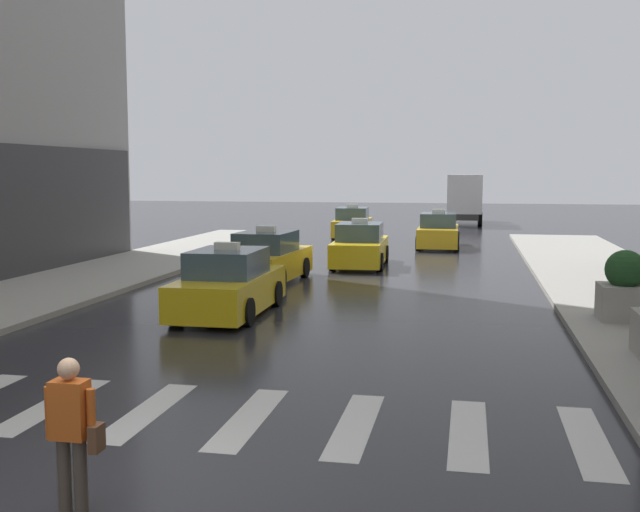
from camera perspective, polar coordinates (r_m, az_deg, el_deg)
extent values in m
plane|color=#26262B|center=(8.74, -16.43, -17.50)|extent=(160.00, 160.00, 0.00)
cube|color=silver|center=(12.27, -19.60, -10.56)|extent=(0.50, 2.80, 0.01)
cube|color=silver|center=(11.58, -12.89, -11.36)|extent=(0.50, 2.80, 0.01)
cube|color=silver|center=(11.06, -5.41, -12.08)|extent=(0.50, 2.80, 0.01)
cube|color=silver|center=(10.75, 2.70, -12.62)|extent=(0.50, 2.80, 0.01)
cube|color=silver|center=(10.64, 11.16, -12.93)|extent=(0.50, 2.80, 0.01)
cube|color=silver|center=(10.76, 19.62, -12.96)|extent=(0.50, 2.80, 0.01)
cube|color=yellow|center=(18.75, -6.90, -2.71)|extent=(1.84, 4.51, 0.84)
cube|color=#384C5B|center=(18.55, -7.03, -0.50)|extent=(1.62, 2.11, 0.64)
cube|color=silver|center=(18.51, -7.04, 0.77)|extent=(0.60, 0.24, 0.18)
cylinder|color=black|center=(20.31, -8.04, -2.68)|extent=(0.23, 0.66, 0.66)
cylinder|color=black|center=(19.83, -3.35, -2.85)|extent=(0.23, 0.66, 0.66)
cylinder|color=black|center=(17.81, -10.84, -4.00)|extent=(0.23, 0.66, 0.66)
cylinder|color=black|center=(17.27, -5.54, -4.25)|extent=(0.23, 0.66, 0.66)
cube|color=#F2EAB2|center=(21.07, -6.67, -1.59)|extent=(0.20, 0.04, 0.14)
cube|color=#F2EAB2|center=(20.73, -3.34, -1.68)|extent=(0.20, 0.04, 0.14)
cube|color=gold|center=(24.18, -4.01, -0.64)|extent=(2.06, 4.60, 0.84)
cube|color=#384C5B|center=(24.00, -4.10, 1.09)|extent=(1.72, 2.19, 0.64)
cube|color=silver|center=(23.97, -4.11, 2.06)|extent=(0.61, 0.27, 0.18)
cylinder|color=black|center=(25.75, -4.86, -0.74)|extent=(0.26, 0.67, 0.66)
cylinder|color=black|center=(25.24, -1.19, -0.86)|extent=(0.26, 0.67, 0.66)
cylinder|color=black|center=(23.24, -7.06, -1.53)|extent=(0.26, 0.67, 0.66)
cylinder|color=black|center=(22.67, -3.03, -1.69)|extent=(0.26, 0.67, 0.66)
cube|color=#F2EAB2|center=(26.51, -3.75, 0.07)|extent=(0.20, 0.05, 0.14)
cube|color=#F2EAB2|center=(26.14, -1.12, -0.01)|extent=(0.20, 0.05, 0.14)
cube|color=yellow|center=(28.23, 3.04, 0.37)|extent=(1.97, 4.57, 0.84)
cube|color=#384C5B|center=(28.06, 3.03, 1.85)|extent=(1.68, 2.16, 0.64)
cube|color=silver|center=(28.03, 3.04, 2.69)|extent=(0.61, 0.26, 0.18)
cylinder|color=black|center=(29.68, 1.67, 0.22)|extent=(0.24, 0.67, 0.66)
cylinder|color=black|center=(29.52, 4.97, 0.17)|extent=(0.24, 0.67, 0.66)
cylinder|color=black|center=(27.03, 0.94, -0.38)|extent=(0.24, 0.67, 0.66)
cylinder|color=black|center=(26.84, 4.56, -0.44)|extent=(0.24, 0.67, 0.66)
cube|color=#F2EAB2|center=(30.54, 2.31, 0.91)|extent=(0.20, 0.05, 0.14)
cube|color=#F2EAB2|center=(30.42, 4.67, 0.87)|extent=(0.20, 0.05, 0.14)
cube|color=gold|center=(35.46, 8.94, 1.52)|extent=(1.85, 4.52, 0.84)
cube|color=#384C5B|center=(35.30, 8.96, 2.71)|extent=(1.62, 2.12, 0.64)
cube|color=silver|center=(35.28, 8.97, 3.37)|extent=(0.60, 0.25, 0.18)
cylinder|color=black|center=(36.85, 7.67, 1.36)|extent=(0.23, 0.66, 0.66)
cylinder|color=black|center=(36.81, 10.33, 1.31)|extent=(0.23, 0.66, 0.66)
cylinder|color=black|center=(34.17, 7.44, 0.98)|extent=(0.23, 0.66, 0.66)
cylinder|color=black|center=(34.12, 10.30, 0.92)|extent=(0.23, 0.66, 0.66)
cube|color=#F2EAB2|center=(37.74, 8.08, 1.89)|extent=(0.20, 0.04, 0.14)
cube|color=#F2EAB2|center=(37.70, 10.00, 1.85)|extent=(0.20, 0.04, 0.14)
cube|color=gold|center=(40.62, 2.48, 2.20)|extent=(2.02, 4.58, 0.84)
cube|color=#384C5B|center=(40.47, 2.47, 3.23)|extent=(1.70, 2.18, 0.64)
cube|color=silver|center=(40.45, 2.47, 3.81)|extent=(0.61, 0.27, 0.18)
cylinder|color=black|center=(42.07, 1.51, 2.03)|extent=(0.25, 0.67, 0.66)
cylinder|color=black|center=(41.90, 3.83, 2.00)|extent=(0.25, 0.67, 0.66)
cylinder|color=black|center=(39.39, 1.04, 1.74)|extent=(0.25, 0.67, 0.66)
cylinder|color=black|center=(39.21, 3.52, 1.71)|extent=(0.25, 0.67, 0.66)
cube|color=#F2EAB2|center=(42.93, 1.95, 2.48)|extent=(0.20, 0.05, 0.14)
cube|color=#F2EAB2|center=(42.81, 3.63, 2.46)|extent=(0.20, 0.05, 0.14)
cube|color=#2D2D2D|center=(51.96, 10.92, 3.10)|extent=(1.86, 6.62, 0.40)
cube|color=silver|center=(55.21, 10.99, 4.58)|extent=(2.12, 1.82, 2.10)
cube|color=#384C5B|center=(56.12, 11.01, 4.98)|extent=(1.89, 0.06, 0.95)
cube|color=silver|center=(51.01, 10.93, 4.67)|extent=(2.24, 4.82, 2.50)
cylinder|color=black|center=(55.09, 9.92, 3.09)|extent=(0.29, 0.90, 0.90)
cylinder|color=black|center=(55.07, 12.00, 3.04)|extent=(0.29, 0.90, 0.90)
cylinder|color=black|center=(50.56, 9.75, 2.80)|extent=(0.29, 0.90, 0.90)
cylinder|color=black|center=(50.53, 12.02, 2.75)|extent=(0.29, 0.90, 0.90)
cylinder|color=#473D33|center=(8.42, -18.77, -15.51)|extent=(0.14, 0.14, 0.82)
cylinder|color=#473D33|center=(8.34, -17.65, -15.69)|extent=(0.14, 0.14, 0.82)
cube|color=#BF5119|center=(8.14, -18.39, -10.95)|extent=(0.36, 0.24, 0.60)
sphere|color=tan|center=(8.03, -18.50, -8.09)|extent=(0.22, 0.22, 0.22)
cylinder|color=#BF5119|center=(8.27, -19.79, -11.10)|extent=(0.09, 0.09, 0.55)
cylinder|color=#BF5119|center=(8.05, -16.92, -11.48)|extent=(0.09, 0.09, 0.55)
cube|color=brown|center=(8.10, -16.55, -13.07)|extent=(0.10, 0.20, 0.28)
cube|color=#A8A399|center=(18.54, 22.00, -3.26)|extent=(1.10, 1.10, 0.80)
sphere|color=#234C23|center=(18.43, 22.10, -0.96)|extent=(0.90, 0.90, 0.90)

